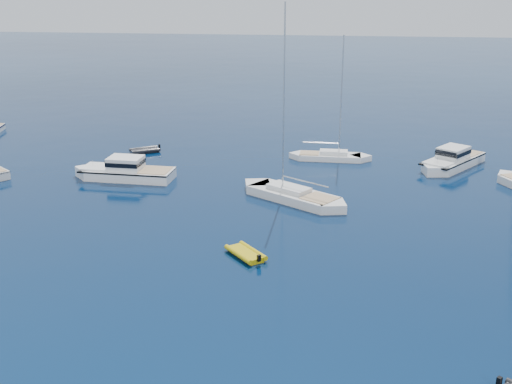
# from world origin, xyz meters

# --- Properties ---
(motor_cruiser_centre) EXTENTS (10.84, 3.70, 2.81)m
(motor_cruiser_centre) POSITION_xyz_m (-5.30, 33.65, 0.00)
(motor_cruiser_centre) COLOR white
(motor_cruiser_centre) RESTS_ON ground
(motor_cruiser_distant) EXTENTS (8.60, 10.32, 2.73)m
(motor_cruiser_distant) POSITION_xyz_m (27.00, 42.13, 0.00)
(motor_cruiser_distant) COLOR white
(motor_cruiser_distant) RESTS_ON ground
(sailboat_mid_r) EXTENTS (11.64, 9.17, 17.51)m
(sailboat_mid_r) POSITION_xyz_m (11.59, 29.59, 0.00)
(sailboat_mid_r) COLOR silver
(sailboat_mid_r) RESTS_ON ground
(sailboat_centre) EXTENTS (9.33, 2.46, 13.70)m
(sailboat_centre) POSITION_xyz_m (14.46, 43.40, 0.00)
(sailboat_centre) COLOR white
(sailboat_centre) RESTS_ON ground
(tender_yellow) EXTENTS (3.71, 3.88, 0.95)m
(tender_yellow) POSITION_xyz_m (9.29, 17.00, 0.00)
(tender_yellow) COLOR #C3AB0B
(tender_yellow) RESTS_ON ground
(tender_grey_far) EXTENTS (3.90, 3.43, 0.95)m
(tender_grey_far) POSITION_xyz_m (-6.31, 43.57, 0.00)
(tender_grey_far) COLOR black
(tender_grey_far) RESTS_ON ground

